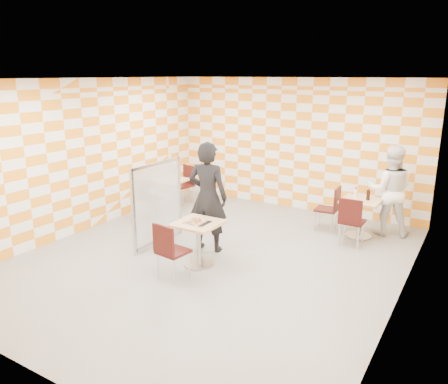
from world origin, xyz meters
name	(u,v)px	position (x,y,z in m)	size (l,w,h in m)	color
room_shell	(229,167)	(0.00, 0.54, 1.50)	(7.00, 7.00, 7.00)	gray
main_table	(198,236)	(-0.05, -0.36, 0.51)	(0.70, 0.70, 0.75)	tan
second_table	(360,212)	(1.87, 2.35, 0.51)	(0.70, 0.70, 0.75)	tan
empty_table	(170,190)	(-2.29, 1.76, 0.51)	(0.70, 0.70, 0.75)	tan
chair_main_front	(169,248)	(-0.11, -1.06, 0.54)	(0.47, 0.48, 0.92)	#360D0A
chair_second_front	(351,218)	(1.86, 1.76, 0.54)	(0.42, 0.43, 0.92)	#360D0A
chair_second_side	(331,205)	(1.30, 2.34, 0.54)	(0.45, 0.44, 0.92)	#360D0A
chair_empty_near	(147,196)	(-2.33, 0.99, 0.54)	(0.43, 0.44, 0.92)	#360D0A
chair_empty_far	(186,181)	(-2.37, 2.48, 0.54)	(0.51, 0.52, 0.92)	#360D0A
partition	(158,203)	(-1.24, 0.07, 0.79)	(0.08, 1.38, 1.55)	white
man_dark	(208,197)	(-0.29, 0.29, 0.98)	(0.72, 0.47, 1.96)	black
man_white	(390,190)	(2.29, 2.80, 0.89)	(0.86, 0.67, 1.77)	white
pizza_on_foil	(197,221)	(-0.05, -0.38, 0.77)	(0.40, 0.40, 0.04)	silver
sport_bottle	(356,193)	(1.72, 2.48, 0.84)	(0.06, 0.06, 0.20)	white
soda_bottle	(368,195)	(1.98, 2.38, 0.85)	(0.07, 0.07, 0.23)	black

